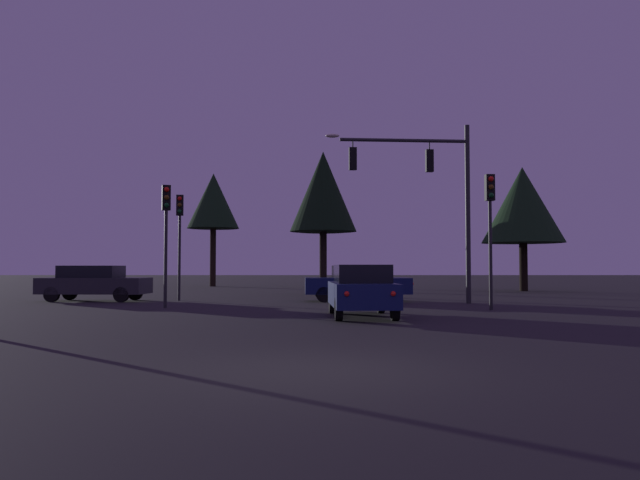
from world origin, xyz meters
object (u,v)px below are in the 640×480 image
object	(u,v)px
traffic_light_median	(177,226)
tree_center_horizon	(211,202)
traffic_light_corner_left	(487,214)
car_nearside_lane	(359,290)
tree_left_far	(320,210)
tree_behind_sign	(520,205)
tree_right_cluster	(321,192)
traffic_light_corner_right	(163,221)
car_crossing_right	(91,283)
car_crossing_left	(356,283)
traffic_signal_mast_arm	(426,182)

from	to	relation	value
traffic_light_median	tree_center_horizon	bearing A→B (deg)	95.65
traffic_light_corner_left	car_nearside_lane	xyz separation A→B (m)	(-4.58, -2.89, -2.46)
tree_left_far	traffic_light_median	bearing A→B (deg)	-108.81
car_nearside_lane	tree_behind_sign	size ratio (longest dim) A/B	0.58
tree_right_cluster	traffic_light_median	bearing A→B (deg)	-139.15
traffic_light_corner_right	tree_left_far	xyz separation A→B (m)	(5.68, 23.38, 2.55)
car_nearside_lane	tree_behind_sign	xyz separation A→B (m)	(11.20, 19.86, 4.45)
traffic_light_corner_left	car_crossing_right	world-z (taller)	traffic_light_corner_left
traffic_light_corner_right	car_nearside_lane	distance (m)	8.15
traffic_light_median	car_crossing_left	distance (m)	8.15
traffic_signal_mast_arm	car_crossing_left	size ratio (longest dim) A/B	1.58
traffic_light_median	traffic_light_corner_left	bearing A→B (deg)	-26.72
traffic_signal_mast_arm	car_nearside_lane	bearing A→B (deg)	-115.27
tree_center_horizon	tree_left_far	bearing A→B (deg)	-12.29
traffic_signal_mast_arm	car_crossing_left	distance (m)	5.21
car_crossing_left	tree_left_far	xyz separation A→B (m)	(-1.46, 18.94, 4.87)
tree_behind_sign	car_crossing_right	bearing A→B (deg)	-152.83
traffic_signal_mast_arm	traffic_light_median	size ratio (longest dim) A/B	1.57
traffic_light_corner_right	tree_right_cluster	distance (m)	12.02
traffic_light_corner_left	car_crossing_right	xyz separation A→B (m)	(-15.48, 5.63, -2.46)
tree_left_far	tree_right_cluster	bearing A→B (deg)	-90.01
tree_left_far	tree_center_horizon	bearing A→B (deg)	167.71
car_crossing_left	tree_behind_sign	world-z (taller)	tree_behind_sign
traffic_light_corner_left	car_crossing_left	xyz separation A→B (m)	(-4.16, 5.54, -2.46)
traffic_light_corner_left	tree_left_far	world-z (taller)	tree_left_far
traffic_light_corner_left	traffic_signal_mast_arm	bearing A→B (deg)	110.07
traffic_light_corner_left	car_crossing_left	distance (m)	7.35
car_nearside_lane	tree_center_horizon	world-z (taller)	tree_center_horizon
traffic_light_corner_right	tree_left_far	bearing A→B (deg)	76.35
tree_right_cluster	tree_center_horizon	bearing A→B (deg)	119.20
tree_behind_sign	tree_left_far	distance (m)	14.37
car_nearside_lane	tree_center_horizon	xyz separation A→B (m)	(-9.34, 29.17, 5.66)
traffic_light_corner_right	car_crossing_left	size ratio (longest dim) A/B	0.96
traffic_light_median	tree_behind_sign	world-z (taller)	tree_behind_sign
tree_center_horizon	traffic_signal_mast_arm	bearing A→B (deg)	-60.84
car_crossing_left	car_crossing_right	xyz separation A→B (m)	(-11.32, 0.09, 0.00)
traffic_light_corner_right	car_crossing_right	size ratio (longest dim) A/B	0.95
tree_left_far	tree_center_horizon	xyz separation A→B (m)	(-8.30, 1.81, 0.79)
traffic_light_corner_left	car_crossing_left	world-z (taller)	traffic_light_corner_left
car_nearside_lane	car_crossing_right	bearing A→B (deg)	141.98
traffic_light_median	car_crossing_left	bearing A→B (deg)	-3.43
car_crossing_left	tree_center_horizon	bearing A→B (deg)	115.20
traffic_light_corner_right	tree_left_far	size ratio (longest dim) A/B	0.59
traffic_signal_mast_arm	car_crossing_right	world-z (taller)	traffic_signal_mast_arm
traffic_light_corner_left	tree_left_far	size ratio (longest dim) A/B	0.62
traffic_signal_mast_arm	car_nearside_lane	world-z (taller)	traffic_signal_mast_arm
traffic_light_corner_left	tree_behind_sign	distance (m)	18.32
car_crossing_right	car_nearside_lane	bearing A→B (deg)	-38.02
tree_left_far	tree_center_horizon	size ratio (longest dim) A/B	0.86
traffic_light_corner_right	car_crossing_left	bearing A→B (deg)	31.88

